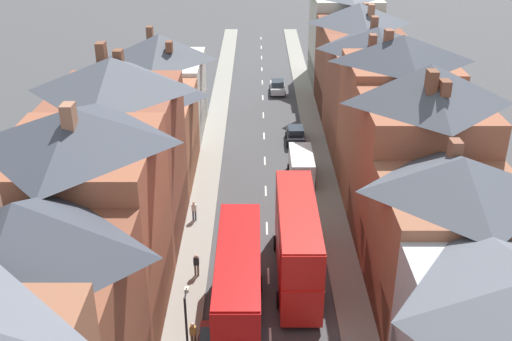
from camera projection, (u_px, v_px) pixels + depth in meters
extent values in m
cube|color=gray|center=(209.00, 151.00, 57.45)|extent=(2.20, 104.00, 0.14)
cube|color=gray|center=(315.00, 151.00, 57.49)|extent=(2.20, 104.00, 0.14)
cube|color=silver|center=(268.00, 338.00, 34.12)|extent=(0.14, 1.80, 0.01)
cube|color=silver|center=(266.00, 276.00, 39.52)|extent=(0.14, 1.80, 0.01)
cube|color=silver|center=(265.00, 228.00, 44.91)|extent=(0.14, 1.80, 0.01)
cube|color=silver|center=(264.00, 191.00, 50.31)|extent=(0.14, 1.80, 0.01)
cube|color=silver|center=(263.00, 161.00, 55.70)|extent=(0.14, 1.80, 0.01)
cube|color=silver|center=(262.00, 136.00, 61.10)|extent=(0.14, 1.80, 0.01)
cube|color=silver|center=(261.00, 115.00, 66.49)|extent=(0.14, 1.80, 0.01)
cube|color=silver|center=(260.00, 98.00, 71.89)|extent=(0.14, 1.80, 0.01)
cube|color=silver|center=(260.00, 82.00, 77.28)|extent=(0.14, 1.80, 0.01)
cube|color=silver|center=(260.00, 69.00, 82.68)|extent=(0.14, 1.80, 0.01)
cube|color=silver|center=(259.00, 58.00, 88.07)|extent=(0.14, 1.80, 0.01)
cube|color=silver|center=(259.00, 47.00, 93.47)|extent=(0.14, 1.80, 0.01)
cube|color=silver|center=(258.00, 38.00, 98.87)|extent=(0.14, 1.80, 0.01)
pyramid|color=#383D47|center=(15.00, 232.00, 23.43)|extent=(8.00, 8.04, 2.55)
cube|color=#935138|center=(87.00, 235.00, 33.50)|extent=(8.00, 8.99, 11.26)
cube|color=olive|center=(162.00, 293.00, 35.28)|extent=(0.12, 8.27, 3.20)
pyramid|color=#383D47|center=(71.00, 126.00, 30.63)|extent=(8.00, 8.99, 1.90)
cube|color=#99664C|center=(67.00, 120.00, 29.24)|extent=(0.60, 0.90, 1.58)
cube|color=brown|center=(119.00, 167.00, 41.72)|extent=(8.00, 9.19, 11.10)
cube|color=#1E5133|center=(179.00, 215.00, 43.46)|extent=(0.12, 8.46, 3.20)
pyramid|color=#474C56|center=(109.00, 74.00, 38.81)|extent=(8.00, 9.19, 2.21)
cube|color=brown|center=(99.00, 54.00, 40.49)|extent=(0.60, 0.90, 1.51)
cube|color=brown|center=(116.00, 57.00, 40.95)|extent=(0.60, 0.90, 0.92)
cube|color=#A36042|center=(145.00, 137.00, 51.43)|extent=(8.00, 10.58, 7.33)
cube|color=maroon|center=(192.00, 158.00, 52.35)|extent=(0.12, 9.73, 3.20)
pyramid|color=#383D47|center=(140.00, 85.00, 49.40)|extent=(8.00, 10.58, 1.94)
cube|color=brown|center=(113.00, 88.00, 46.34)|extent=(0.60, 0.90, 1.53)
cube|color=silver|center=(161.00, 97.00, 60.41)|extent=(8.00, 9.58, 7.69)
cube|color=black|center=(201.00, 117.00, 61.41)|extent=(0.12, 8.81, 3.20)
pyramid|color=#474C56|center=(157.00, 47.00, 58.18)|extent=(8.00, 9.58, 2.51)
cube|color=brown|center=(147.00, 33.00, 60.46)|extent=(0.60, 0.90, 1.32)
cube|color=brown|center=(167.00, 47.00, 56.21)|extent=(0.60, 0.90, 0.99)
cube|color=brown|center=(446.00, 256.00, 34.24)|extent=(8.00, 7.99, 8.36)
cube|color=maroon|center=(374.00, 292.00, 35.35)|extent=(0.12, 7.36, 3.20)
pyramid|color=#474C56|center=(460.00, 174.00, 31.96)|extent=(8.00, 7.99, 2.07)
cube|color=brown|center=(452.00, 151.00, 33.01)|extent=(0.60, 0.90, 1.35)
cube|color=#935138|center=(415.00, 177.00, 40.88)|extent=(8.00, 7.86, 10.59)
cube|color=maroon|center=(353.00, 223.00, 42.48)|extent=(0.12, 7.23, 3.20)
pyramid|color=#474C56|center=(427.00, 84.00, 37.99)|extent=(8.00, 7.86, 2.63)
cube|color=brown|center=(429.00, 82.00, 36.04)|extent=(0.60, 0.90, 1.41)
cube|color=brown|center=(442.00, 87.00, 35.78)|extent=(0.60, 0.90, 0.93)
cube|color=#935138|center=(392.00, 130.00, 47.75)|extent=(8.00, 7.70, 11.19)
cube|color=maroon|center=(339.00, 175.00, 49.48)|extent=(0.12, 7.08, 3.20)
pyramid|color=#383D47|center=(400.00, 48.00, 44.86)|extent=(8.00, 7.70, 2.02)
cube|color=brown|center=(386.00, 38.00, 44.90)|extent=(0.60, 0.90, 1.30)
cube|color=brown|center=(370.00, 99.00, 56.63)|extent=(8.00, 11.34, 9.73)
cube|color=black|center=(327.00, 131.00, 58.04)|extent=(0.12, 10.43, 3.20)
pyramid|color=#383D47|center=(375.00, 38.00, 54.08)|extent=(8.00, 11.34, 1.93)
cube|color=brown|center=(372.00, 24.00, 55.81)|extent=(0.60, 0.90, 1.46)
cube|color=brown|center=(370.00, 40.00, 51.30)|extent=(0.60, 0.90, 0.99)
cube|color=brown|center=(353.00, 67.00, 66.46)|extent=(8.00, 10.52, 9.69)
cube|color=maroon|center=(316.00, 95.00, 67.86)|extent=(0.12, 9.67, 3.20)
pyramid|color=#474C56|center=(357.00, 13.00, 63.87)|extent=(8.00, 10.52, 2.15)
cube|color=#99664C|center=(369.00, 11.00, 61.66)|extent=(0.60, 0.90, 1.31)
cube|color=#99664C|center=(363.00, 7.00, 64.17)|extent=(0.60, 0.90, 0.95)
cube|color=#BCB7A8|center=(341.00, 40.00, 75.38)|extent=(8.00, 9.90, 10.88)
cube|color=navy|center=(308.00, 69.00, 77.04)|extent=(0.12, 9.11, 3.20)
cube|color=#B70F0F|center=(237.00, 303.00, 34.35)|extent=(2.44, 10.80, 2.50)
cube|color=#B70F0F|center=(236.00, 269.00, 33.30)|extent=(2.44, 10.58, 2.30)
cube|color=#B70F0F|center=(236.00, 251.00, 32.78)|extent=(2.39, 10.37, 0.10)
cube|color=#28333D|center=(239.00, 249.00, 39.07)|extent=(2.20, 0.10, 1.20)
cube|color=#28333D|center=(238.00, 218.00, 38.07)|extent=(2.20, 0.10, 1.10)
cube|color=#28333D|center=(216.00, 300.00, 34.24)|extent=(0.06, 9.18, 0.90)
cube|color=#28333D|center=(215.00, 267.00, 33.25)|extent=(0.06, 9.18, 0.90)
cube|color=yellow|center=(238.00, 208.00, 37.72)|extent=(1.34, 0.08, 0.32)
cylinder|color=black|center=(219.00, 284.00, 37.86)|extent=(0.30, 1.00, 1.00)
cylinder|color=black|center=(258.00, 284.00, 37.87)|extent=(0.30, 1.00, 1.00)
cube|color=red|center=(294.00, 256.00, 38.67)|extent=(2.44, 10.80, 2.50)
cube|color=red|center=(295.00, 224.00, 37.62)|extent=(2.44, 10.58, 2.30)
cube|color=red|center=(296.00, 208.00, 37.10)|extent=(2.39, 10.37, 0.10)
cube|color=#28333D|center=(290.00, 212.00, 43.40)|extent=(2.20, 0.10, 1.20)
cube|color=#28333D|center=(291.00, 184.00, 42.39)|extent=(2.20, 0.10, 1.10)
cube|color=#28333D|center=(276.00, 253.00, 38.56)|extent=(0.06, 9.18, 0.90)
cube|color=#28333D|center=(277.00, 223.00, 37.58)|extent=(0.06, 9.18, 0.90)
cube|color=yellow|center=(291.00, 174.00, 42.04)|extent=(1.34, 0.08, 0.32)
cylinder|color=black|center=(274.00, 243.00, 42.18)|extent=(0.30, 1.00, 1.00)
cylinder|color=black|center=(308.00, 243.00, 42.19)|extent=(0.30, 1.00, 1.00)
cylinder|color=black|center=(277.00, 299.00, 36.50)|extent=(0.30, 1.00, 1.00)
cylinder|color=black|center=(317.00, 299.00, 36.51)|extent=(0.30, 1.00, 1.00)
cylinder|color=black|center=(198.00, 341.00, 33.52)|extent=(0.20, 0.62, 0.62)
cylinder|color=black|center=(229.00, 340.00, 33.52)|extent=(0.20, 0.62, 0.62)
cube|color=black|center=(293.00, 136.00, 59.32)|extent=(1.70, 3.87, 0.77)
cube|color=#28333D|center=(293.00, 130.00, 58.85)|extent=(1.46, 1.93, 0.60)
cylinder|color=black|center=(284.00, 135.00, 60.57)|extent=(0.20, 0.62, 0.62)
cylinder|color=black|center=(301.00, 135.00, 60.57)|extent=(0.20, 0.62, 0.62)
cylinder|color=black|center=(285.00, 144.00, 58.41)|extent=(0.20, 0.62, 0.62)
cylinder|color=black|center=(303.00, 144.00, 58.42)|extent=(0.20, 0.62, 0.62)
cube|color=#B7BABF|center=(275.00, 88.00, 73.08)|extent=(1.70, 3.89, 0.74)
cube|color=#28333D|center=(275.00, 83.00, 72.61)|extent=(1.46, 1.94, 0.60)
cylinder|color=black|center=(268.00, 88.00, 74.32)|extent=(0.20, 0.62, 0.62)
cylinder|color=black|center=(282.00, 88.00, 74.33)|extent=(0.20, 0.62, 0.62)
cylinder|color=black|center=(268.00, 94.00, 72.16)|extent=(0.20, 0.62, 0.62)
cylinder|color=black|center=(282.00, 94.00, 72.16)|extent=(0.20, 0.62, 0.62)
cube|color=white|center=(299.00, 165.00, 51.69)|extent=(1.96, 5.20, 2.10)
cube|color=#28333D|center=(297.00, 150.00, 53.85)|extent=(1.76, 0.10, 0.90)
cylinder|color=black|center=(287.00, 168.00, 53.53)|extent=(0.24, 0.72, 0.72)
cylinder|color=black|center=(308.00, 168.00, 53.54)|extent=(0.24, 0.72, 0.72)
cylinder|color=black|center=(288.00, 184.00, 50.72)|extent=(0.24, 0.72, 0.72)
cylinder|color=black|center=(311.00, 184.00, 50.73)|extent=(0.24, 0.72, 0.72)
cylinder|color=brown|center=(190.00, 340.00, 33.19)|extent=(0.14, 0.14, 0.84)
cylinder|color=brown|center=(193.00, 340.00, 33.19)|extent=(0.14, 0.14, 0.84)
cube|color=#A87A38|center=(191.00, 330.00, 32.89)|extent=(0.36, 0.22, 0.54)
sphere|color=beige|center=(191.00, 325.00, 32.72)|extent=(0.22, 0.22, 0.22)
cylinder|color=brown|center=(193.00, 270.00, 39.14)|extent=(0.14, 0.14, 0.84)
cylinder|color=brown|center=(196.00, 270.00, 39.14)|extent=(0.14, 0.14, 0.84)
cube|color=black|center=(194.00, 261.00, 38.84)|extent=(0.36, 0.22, 0.54)
sphere|color=beige|center=(194.00, 256.00, 38.67)|extent=(0.22, 0.22, 0.22)
cylinder|color=#3D4256|center=(191.00, 215.00, 45.52)|extent=(0.14, 0.14, 0.84)
cylinder|color=#3D4256|center=(193.00, 215.00, 45.52)|extent=(0.14, 0.14, 0.84)
cube|color=silver|center=(192.00, 208.00, 45.22)|extent=(0.36, 0.22, 0.54)
sphere|color=beige|center=(192.00, 203.00, 45.05)|extent=(0.22, 0.22, 0.22)
cylinder|color=black|center=(184.00, 294.00, 29.10)|extent=(0.08, 0.90, 0.08)
cube|color=beige|center=(185.00, 290.00, 29.54)|extent=(0.20, 0.32, 0.20)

